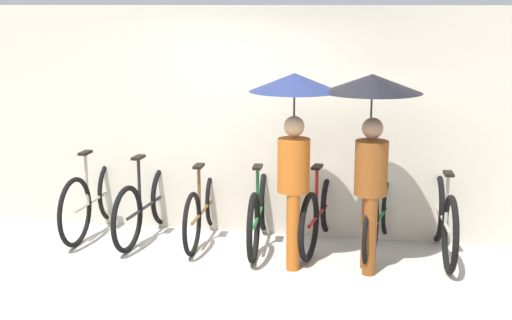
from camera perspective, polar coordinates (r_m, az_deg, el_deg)
ground_plane at (r=6.75m, az=-1.62°, el=-10.25°), size 30.00×30.00×0.00m
back_wall at (r=8.03m, az=0.88°, el=3.05°), size 11.90×0.12×2.58m
parked_bicycle_0 at (r=8.42m, az=-12.78°, el=-3.01°), size 0.44×1.77×1.10m
parked_bicycle_1 at (r=8.14m, az=-8.72°, el=-3.54°), size 0.44×1.75×1.03m
parked_bicycle_2 at (r=8.00m, az=-4.23°, el=-3.86°), size 0.44×1.71×1.07m
parked_bicycle_3 at (r=7.79m, az=0.29°, el=-4.11°), size 0.44×1.81×1.07m
parked_bicycle_4 at (r=7.80m, az=5.14°, el=-4.17°), size 0.44×1.70×1.07m
parked_bicycle_5 at (r=7.75m, az=9.92°, el=-4.38°), size 0.48×1.80×0.98m
parked_bicycle_6 at (r=7.72m, az=14.75°, el=-4.54°), size 0.44×1.74×0.98m
pedestrian_leading at (r=6.98m, az=3.06°, el=3.19°), size 0.89×0.89×1.94m
pedestrian_center at (r=6.94m, az=9.24°, el=3.31°), size 0.97×0.97×1.94m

